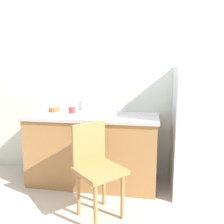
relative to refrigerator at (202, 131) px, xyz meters
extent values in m
plane|color=#BCB2A3|center=(-1.18, -0.64, -0.72)|extent=(8.00, 8.00, 0.00)
cube|color=silver|center=(-1.18, 0.36, 0.49)|extent=(4.80, 0.10, 2.42)
cube|color=#A87542|center=(-1.27, 0.01, -0.31)|extent=(1.55, 0.60, 0.82)
cube|color=#B7B7BC|center=(-1.27, 0.01, 0.13)|extent=(1.59, 0.64, 0.04)
cylinder|color=#B7B7BC|center=(-1.39, 0.26, 0.26)|extent=(0.02, 0.02, 0.22)
cube|color=silver|center=(0.00, 0.00, 0.00)|extent=(0.64, 0.63, 1.44)
cylinder|color=#A87542|center=(-1.01, -0.89, -0.49)|extent=(0.04, 0.04, 0.45)
cylinder|color=#A87542|center=(-0.81, -0.67, -0.49)|extent=(0.04, 0.04, 0.45)
cylinder|color=#A87542|center=(-1.23, -0.68, -0.49)|extent=(0.04, 0.04, 0.45)
cylinder|color=#A87542|center=(-1.03, -0.46, -0.49)|extent=(0.04, 0.04, 0.45)
cube|color=#A87542|center=(-1.02, -0.67, -0.25)|extent=(0.57, 0.57, 0.04)
cube|color=#A87542|center=(-1.16, -0.55, -0.03)|extent=(0.27, 0.28, 0.40)
cylinder|color=#B25B33|center=(-1.82, 0.15, 0.17)|extent=(0.15, 0.15, 0.05)
cylinder|color=white|center=(-0.96, 0.15, 0.19)|extent=(0.08, 0.08, 0.10)
cylinder|color=red|center=(-1.55, 0.09, 0.18)|extent=(0.08, 0.08, 0.08)
camera|label=1|loc=(-0.56, -2.63, 0.64)|focal=36.69mm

